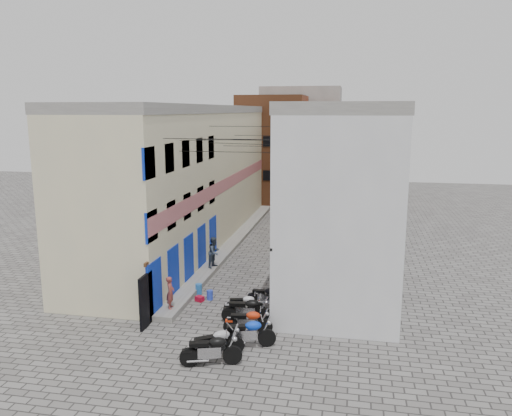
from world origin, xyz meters
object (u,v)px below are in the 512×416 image
Objects in this scene: motorcycle_c at (247,332)px; motorcycle_f at (244,304)px; motorcycle_g at (266,295)px; water_jug_far at (199,289)px; motorcycle_e at (247,309)px; motorcycle_a at (211,349)px; motorcycle_b at (215,342)px; person_a at (170,292)px; person_b at (214,252)px; water_jug_near at (210,295)px; motorcycle_d at (248,320)px; red_crate at (200,299)px.

motorcycle_c is 1.20× the size of motorcycle_f.
water_jug_far is at bearing -101.09° from motorcycle_g.
motorcycle_e is 4.11m from water_jug_far.
motorcycle_a is at bearing -12.03° from motorcycle_f.
motorcycle_c is at bearing 104.84° from motorcycle_b.
motorcycle_b is at bearing -67.14° from water_jug_far.
person_a is at bearing -160.66° from motorcycle_a.
motorcycle_g is 5.69m from person_b.
water_jug_near is (1.21, 1.87, -0.73)m from person_a.
motorcycle_g is at bearing -78.35° from person_a.
motorcycle_d is 1.85m from motorcycle_f.
motorcycle_d is at bearing -1.11° from motorcycle_g.
motorcycle_f is 1.00× the size of motorcycle_g.
motorcycle_b is 4.83× the size of water_jug_near.
person_a is at bearing -173.41° from motorcycle_b.
motorcycle_a is at bearing -68.67° from red_crate.
water_jug_near is (-1.96, 1.42, -0.30)m from motorcycle_f.
water_jug_near is 1.21× the size of red_crate.
motorcycle_b is at bearing -13.70° from motorcycle_e.
motorcycle_b is at bearing -7.21° from motorcycle_g.
motorcycle_c reaches higher than motorcycle_e.
motorcycle_a is at bearing -6.51° from motorcycle_g.
red_crate is at bearing -146.96° from water_jug_near.
motorcycle_b is at bearing -59.03° from motorcycle_c.
motorcycle_f is 4.03× the size of water_jug_near.
motorcycle_a is at bearing -154.14° from person_a.
water_jug_near is 0.51m from red_crate.
red_crate is at bearing -125.49° from motorcycle_f.
motorcycle_a is 1.20× the size of motorcycle_f.
red_crate is (-2.37, 1.15, -0.41)m from motorcycle_f.
motorcycle_f is 1.39m from motorcycle_g.
person_b reaches higher than motorcycle_e.
motorcycle_g is 1.28× the size of person_a.
motorcycle_g reaches higher than water_jug_far.
water_jug_far is at bearing 140.26° from water_jug_near.
motorcycle_c is at bearing 2.98° from motorcycle_g.
motorcycle_e reaches higher than motorcycle_d.
person_b is 4.49m from red_crate.
person_b is at bearing 162.14° from motorcycle_b.
water_jug_far is (0.19, -3.46, -0.84)m from person_b.
person_a is at bearing -139.85° from motorcycle_c.
red_crate is at bearing -143.22° from motorcycle_d.
motorcycle_c is 9.17m from person_b.
motorcycle_f reaches higher than water_jug_far.
motorcycle_b is 6.52m from water_jug_far.
person_a reaches higher than red_crate.
red_crate is at bearing 169.43° from motorcycle_b.
person_b is 3.39× the size of water_jug_far.
water_jug_far is at bearing -136.68° from motorcycle_f.
motorcycle_g is 2.74m from water_jug_near.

